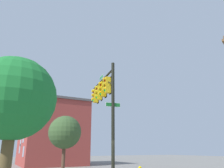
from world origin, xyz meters
TOP-DOWN VIEW (x-y plane):
  - signal_pole_assembly at (1.94, -0.34)m, footprint 5.00×1.52m
  - tree_near at (9.05, 0.09)m, footprint 3.05×3.05m
  - tree_mid at (-2.50, 5.75)m, footprint 3.21×3.21m
  - brick_building at (19.90, -1.48)m, footprint 9.16×8.11m

SIDE VIEW (x-z plane):
  - tree_near at x=9.05m, z-range 1.00..6.10m
  - tree_mid at x=-2.50m, z-range 1.11..6.61m
  - brick_building at x=19.90m, z-range 0.01..8.56m
  - signal_pole_assembly at x=1.94m, z-range 1.85..9.19m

